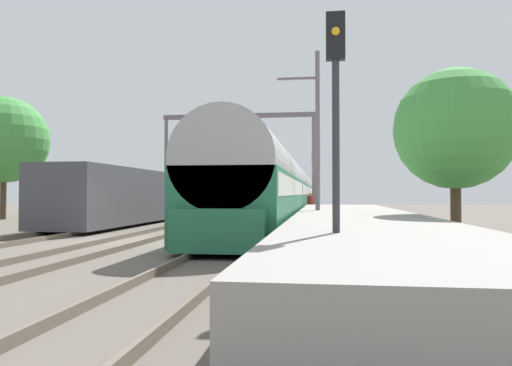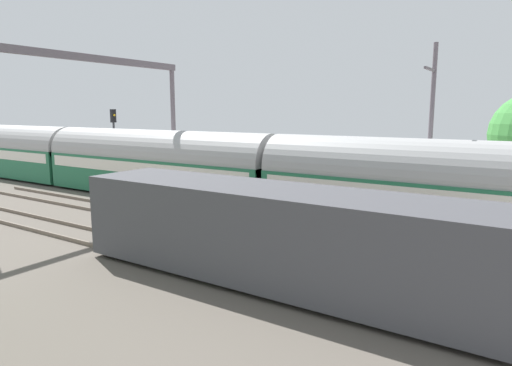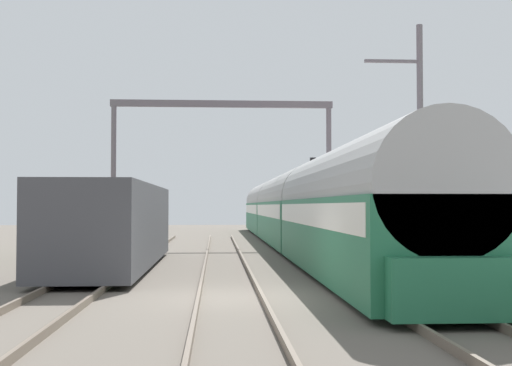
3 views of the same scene
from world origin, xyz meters
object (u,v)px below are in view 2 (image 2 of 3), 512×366
(railway_signal_far, at_px, (114,137))
(freight_car, at_px, (272,235))
(passenger_train, at_px, (155,164))
(person_crossing, at_px, (221,181))
(catenary_gantry, at_px, (93,100))

(railway_signal_far, bearing_deg, freight_car, -117.42)
(passenger_train, bearing_deg, railway_signal_far, 71.81)
(passenger_train, distance_m, freight_car, 14.76)
(person_crossing, height_order, catenary_gantry, catenary_gantry)
(freight_car, bearing_deg, railway_signal_far, 62.58)
(person_crossing, xyz_separation_m, catenary_gantry, (-5.65, 3.79, 4.57))
(freight_car, distance_m, railway_signal_far, 20.87)
(person_crossing, distance_m, railway_signal_far, 9.56)
(freight_car, height_order, catenary_gantry, catenary_gantry)
(person_crossing, distance_m, catenary_gantry, 8.20)
(passenger_train, relative_size, catenary_gantry, 4.08)
(freight_car, relative_size, person_crossing, 7.51)
(passenger_train, distance_m, catenary_gantry, 5.28)
(railway_signal_far, distance_m, catenary_gantry, 8.27)
(catenary_gantry, bearing_deg, person_crossing, -33.87)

